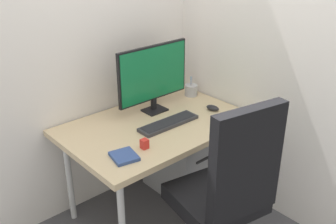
{
  "coord_description": "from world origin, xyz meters",
  "views": [
    {
      "loc": [
        -1.53,
        -1.84,
        1.91
      ],
      "look_at": [
        0.04,
        -0.08,
        0.81
      ],
      "focal_mm": 42.13,
      "sensor_mm": 36.0,
      "label": 1
    }
  ],
  "objects_px": {
    "filing_cabinet": "(181,157)",
    "keyboard": "(169,123)",
    "pen_holder": "(191,90)",
    "monitor": "(153,75)",
    "mouse": "(213,108)",
    "office_chair": "(227,187)",
    "desk_clamp_accessory": "(144,144)",
    "notebook": "(124,156)"
  },
  "relations": [
    {
      "from": "monitor",
      "to": "office_chair",
      "type": "bearing_deg",
      "value": -101.94
    },
    {
      "from": "keyboard",
      "to": "mouse",
      "type": "distance_m",
      "value": 0.39
    },
    {
      "from": "mouse",
      "to": "notebook",
      "type": "xyz_separation_m",
      "value": [
        -0.86,
        -0.11,
        -0.01
      ]
    },
    {
      "from": "office_chair",
      "to": "keyboard",
      "type": "height_order",
      "value": "office_chair"
    },
    {
      "from": "monitor",
      "to": "notebook",
      "type": "bearing_deg",
      "value": -144.53
    },
    {
      "from": "desk_clamp_accessory",
      "to": "pen_holder",
      "type": "bearing_deg",
      "value": 27.12
    },
    {
      "from": "office_chair",
      "to": "filing_cabinet",
      "type": "relative_size",
      "value": 2.03
    },
    {
      "from": "office_chair",
      "to": "pen_holder",
      "type": "height_order",
      "value": "office_chair"
    },
    {
      "from": "monitor",
      "to": "pen_holder",
      "type": "bearing_deg",
      "value": 3.6
    },
    {
      "from": "keyboard",
      "to": "mouse",
      "type": "height_order",
      "value": "mouse"
    },
    {
      "from": "filing_cabinet",
      "to": "mouse",
      "type": "bearing_deg",
      "value": -54.31
    },
    {
      "from": "filing_cabinet",
      "to": "notebook",
      "type": "xyz_separation_m",
      "value": [
        -0.73,
        -0.29,
        0.44
      ]
    },
    {
      "from": "monitor",
      "to": "pen_holder",
      "type": "height_order",
      "value": "monitor"
    },
    {
      "from": "mouse",
      "to": "desk_clamp_accessory",
      "type": "distance_m",
      "value": 0.71
    },
    {
      "from": "office_chair",
      "to": "notebook",
      "type": "xyz_separation_m",
      "value": [
        -0.36,
        0.47,
        0.13
      ]
    },
    {
      "from": "pen_holder",
      "to": "office_chair",
      "type": "bearing_deg",
      "value": -123.39
    },
    {
      "from": "filing_cabinet",
      "to": "keyboard",
      "type": "relative_size",
      "value": 1.24
    },
    {
      "from": "pen_holder",
      "to": "filing_cabinet",
      "type": "bearing_deg",
      "value": -149.9
    },
    {
      "from": "keyboard",
      "to": "desk_clamp_accessory",
      "type": "xyz_separation_m",
      "value": [
        -0.32,
        -0.14,
        0.02
      ]
    },
    {
      "from": "office_chair",
      "to": "desk_clamp_accessory",
      "type": "relative_size",
      "value": 18.99
    },
    {
      "from": "office_chair",
      "to": "desk_clamp_accessory",
      "type": "distance_m",
      "value": 0.55
    },
    {
      "from": "monitor",
      "to": "notebook",
      "type": "height_order",
      "value": "monitor"
    },
    {
      "from": "mouse",
      "to": "office_chair",
      "type": "bearing_deg",
      "value": -143.76
    },
    {
      "from": "mouse",
      "to": "monitor",
      "type": "bearing_deg",
      "value": 125.45
    },
    {
      "from": "mouse",
      "to": "keyboard",
      "type": "bearing_deg",
      "value": 161.24
    },
    {
      "from": "filing_cabinet",
      "to": "desk_clamp_accessory",
      "type": "bearing_deg",
      "value": -154.04
    },
    {
      "from": "keyboard",
      "to": "pen_holder",
      "type": "bearing_deg",
      "value": 29.4
    },
    {
      "from": "desk_clamp_accessory",
      "to": "filing_cabinet",
      "type": "bearing_deg",
      "value": 25.96
    },
    {
      "from": "office_chair",
      "to": "pen_holder",
      "type": "distance_m",
      "value": 1.08
    },
    {
      "from": "office_chair",
      "to": "notebook",
      "type": "relative_size",
      "value": 7.3
    },
    {
      "from": "mouse",
      "to": "pen_holder",
      "type": "relative_size",
      "value": 0.61
    },
    {
      "from": "monitor",
      "to": "keyboard",
      "type": "distance_m",
      "value": 0.37
    },
    {
      "from": "pen_holder",
      "to": "notebook",
      "type": "height_order",
      "value": "pen_holder"
    },
    {
      "from": "office_chair",
      "to": "keyboard",
      "type": "xyz_separation_m",
      "value": [
        0.11,
        0.62,
        0.14
      ]
    },
    {
      "from": "keyboard",
      "to": "filing_cabinet",
      "type": "bearing_deg",
      "value": 28.81
    },
    {
      "from": "monitor",
      "to": "notebook",
      "type": "xyz_separation_m",
      "value": [
        -0.55,
        -0.39,
        -0.26
      ]
    },
    {
      "from": "pen_holder",
      "to": "monitor",
      "type": "bearing_deg",
      "value": -176.4
    },
    {
      "from": "keyboard",
      "to": "mouse",
      "type": "relative_size",
      "value": 4.49
    },
    {
      "from": "filing_cabinet",
      "to": "pen_holder",
      "type": "height_order",
      "value": "pen_holder"
    },
    {
      "from": "monitor",
      "to": "mouse",
      "type": "xyz_separation_m",
      "value": [
        0.32,
        -0.28,
        -0.26
      ]
    },
    {
      "from": "mouse",
      "to": "pen_holder",
      "type": "distance_m",
      "value": 0.32
    },
    {
      "from": "filing_cabinet",
      "to": "monitor",
      "type": "height_order",
      "value": "monitor"
    }
  ]
}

